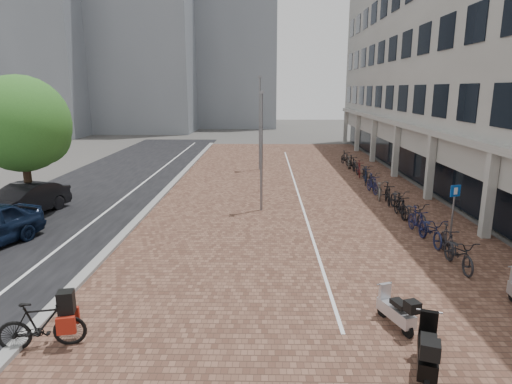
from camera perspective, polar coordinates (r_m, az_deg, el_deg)
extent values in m
plane|color=#474442|center=(13.42, -0.50, -11.36)|extent=(140.00, 140.00, 0.00)
cube|color=brown|center=(24.88, 4.87, 0.26)|extent=(14.50, 42.00, 0.04)
cube|color=black|center=(26.53, -19.56, 0.34)|extent=(8.00, 50.00, 0.03)
cube|color=gray|center=(25.41, -11.32, 0.46)|extent=(0.35, 42.00, 0.14)
cube|color=white|center=(25.89, -15.42, 0.36)|extent=(0.12, 44.00, 0.00)
cube|color=white|center=(24.89, 5.33, 0.31)|extent=(0.10, 30.00, 0.00)
cube|color=#ACACA6|center=(31.04, 26.43, 17.33)|extent=(8.00, 40.00, 13.00)
cube|color=black|center=(29.93, 19.17, 5.06)|extent=(0.15, 38.00, 3.20)
cube|color=#ACACA6|center=(29.69, 19.06, 8.42)|extent=(1.60, 38.00, 0.30)
cube|color=#ACACA6|center=(18.68, 27.97, -0.33)|extent=(0.35, 0.35, 3.40)
cube|color=#ACACA6|center=(24.07, 21.67, 3.02)|extent=(0.35, 0.35, 3.40)
cube|color=#ACACA6|center=(29.69, 17.70, 5.11)|extent=(0.35, 0.35, 3.40)
cube|color=#ACACA6|center=(35.44, 14.98, 6.52)|extent=(0.35, 0.35, 3.40)
cube|color=#ACACA6|center=(41.26, 13.02, 7.52)|extent=(0.35, 0.35, 3.40)
cube|color=#ACACA6|center=(47.12, 11.54, 8.27)|extent=(0.35, 0.35, 3.40)
cube|color=gray|center=(63.24, -15.06, 22.32)|extent=(14.00, 12.00, 32.00)
cube|color=gray|center=(67.74, -2.75, 19.53)|extent=(12.00, 10.00, 26.00)
cube|color=gray|center=(60.42, -25.86, 16.19)|extent=(10.00, 10.00, 20.00)
imported|color=black|center=(22.13, -27.95, -1.00)|extent=(2.69, 4.68, 1.46)
imported|color=black|center=(11.05, -26.05, -15.28)|extent=(1.92, 0.91, 1.11)
cube|color=black|center=(10.83, -26.32, -12.93)|extent=(0.39, 0.38, 0.50)
cube|color=#9C1F11|center=(11.13, -27.12, -14.88)|extent=(0.40, 0.19, 0.39)
cube|color=#9C1F11|center=(10.93, -25.02, -15.16)|extent=(0.40, 0.19, 0.39)
cylinder|color=slate|center=(18.24, 24.15, -2.64)|extent=(0.07, 0.07, 1.92)
cube|color=#0D49AF|center=(18.00, 24.45, 0.14)|extent=(0.42, 0.19, 0.44)
cylinder|color=slate|center=(20.08, 0.70, 5.04)|extent=(0.12, 0.12, 5.43)
cylinder|color=slate|center=(30.67, 0.47, 8.78)|extent=(0.12, 0.12, 6.38)
cylinder|color=#382619|center=(22.61, -27.44, 0.97)|extent=(0.35, 0.35, 2.71)
sphere|color=#2E6422|center=(22.27, -28.18, 7.81)|extent=(4.27, 4.27, 4.27)
sphere|color=#2E6422|center=(22.60, -26.23, 6.58)|extent=(2.71, 2.71, 2.71)
imported|color=black|center=(15.43, 24.84, -7.21)|extent=(0.75, 1.99, 1.04)
imported|color=black|center=(16.45, 23.56, -5.81)|extent=(0.72, 1.80, 1.05)
imported|color=#151B3B|center=(17.42, 21.74, -4.64)|extent=(0.78, 2.00, 1.04)
imported|color=#15173A|center=(18.41, 20.17, -3.54)|extent=(0.59, 1.77, 1.05)
imported|color=black|center=(19.53, 19.78, -2.59)|extent=(1.08, 2.07, 1.04)
imported|color=black|center=(20.52, 18.21, -1.70)|extent=(0.49, 1.75, 1.05)
imported|color=black|center=(21.65, 17.89, -0.94)|extent=(0.71, 1.98, 1.04)
imported|color=black|center=(22.68, 16.72, -0.21)|extent=(0.73, 1.80, 1.05)
imported|color=#64605C|center=(23.74, 15.75, 0.42)|extent=(1.11, 2.08, 1.04)
imported|color=#16183D|center=(24.80, 14.87, 1.03)|extent=(0.64, 1.78, 1.05)
imported|color=black|center=(25.95, 14.83, 1.55)|extent=(0.86, 2.03, 1.04)
imported|color=#121A31|center=(27.02, 14.03, 2.06)|extent=(0.86, 1.81, 1.05)
imported|color=black|center=(28.18, 14.00, 2.50)|extent=(0.89, 2.03, 1.04)
imported|color=#511517|center=(29.25, 13.23, 2.94)|extent=(0.73, 1.80, 1.05)
imported|color=black|center=(30.37, 12.86, 3.32)|extent=(0.73, 1.99, 1.04)
imported|color=black|center=(31.47, 12.36, 3.70)|extent=(0.59, 1.77, 1.05)
imported|color=#4D4A46|center=(32.58, 11.96, 4.02)|extent=(1.00, 2.06, 1.04)
imported|color=black|center=(33.68, 11.49, 4.35)|extent=(0.75, 1.80, 1.05)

